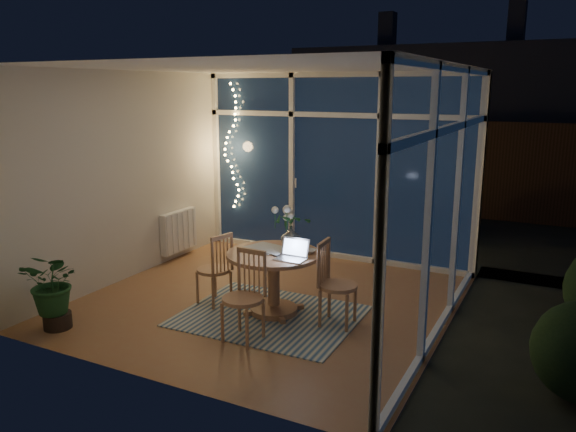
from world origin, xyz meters
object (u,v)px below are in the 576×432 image
Objects in this scene: chair_left at (214,268)px; chair_right at (338,284)px; dining_table at (274,283)px; potted_plant at (55,293)px; flower_vase at (291,237)px; chair_front at (243,297)px; laptop at (291,249)px.

chair_right reaches higher than chair_left.
dining_table is 2.23m from potted_plant.
flower_vase reaches higher than dining_table.
chair_right reaches higher than potted_plant.
chair_right is 1.01m from chair_front.
chair_left reaches higher than potted_plant.
dining_table is 0.74m from chair_right.
laptop is 0.40× the size of potted_plant.
chair_front is 1.18× the size of potted_plant.
chair_right is 4.28× the size of flower_vase.
dining_table is 3.30× the size of laptop.
chair_right is 1.18× the size of potted_plant.
flower_vase is at bearing 128.69° from chair_left.
dining_table is at bearing 97.62° from chair_front.
chair_front is 2.95× the size of laptop.
chair_front is 4.27× the size of flower_vase.
dining_table is 0.54m from flower_vase.
chair_right is 2.95× the size of laptop.
laptop reaches higher than dining_table.
chair_right is at bearing 28.49° from potted_plant.
dining_table is at bearing 109.54° from chair_left.
chair_left is (-0.73, -0.07, 0.08)m from dining_table.
laptop reaches higher than chair_right.
chair_left is at bearing 90.04° from chair_right.
dining_table is 0.55m from laptop.
chair_left is 1.03m from chair_front.
dining_table is 4.78× the size of flower_vase.
chair_front is 0.72m from laptop.
laptop reaches higher than potted_plant.
chair_left is 1.65m from potted_plant.
dining_table is 1.12× the size of chair_front.
chair_right is 2.86m from potted_plant.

